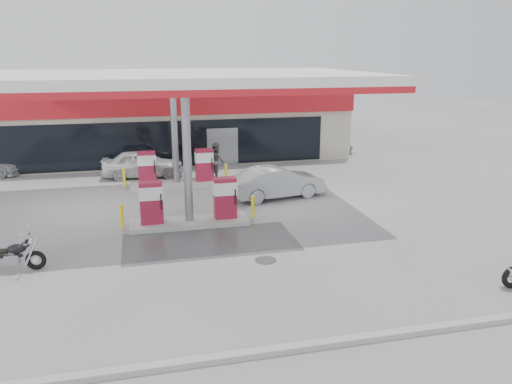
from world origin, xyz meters
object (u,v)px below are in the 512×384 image
pump_island_far (176,172)px  pump_island_near (189,207)px  attendant (216,161)px  parked_motorcycle (12,257)px  biker_walking (185,153)px  sedan_white (143,164)px  parked_car_right (323,145)px  hatchback_silver (277,182)px

pump_island_far → pump_island_near: bearing=-90.0°
pump_island_far → attendant: attendant is taller
parked_motorcycle → biker_walking: 14.35m
pump_island_near → sedan_white: pump_island_near is taller
parked_car_right → pump_island_far: bearing=123.1°
pump_island_near → pump_island_far: 6.00m
parked_car_right → pump_island_near: bearing=142.3°
parked_car_right → biker_walking: (-9.18, -2.20, 0.34)m
pump_island_far → sedan_white: pump_island_far is taller
pump_island_near → biker_walking: size_ratio=2.90×
biker_walking → pump_island_far: bearing=-108.8°
sedan_white → attendant: 3.94m
attendant → hatchback_silver: (2.12, -4.16, -0.24)m
parked_car_right → biker_walking: 9.45m
parked_motorcycle → biker_walking: bearing=66.2°
parked_motorcycle → biker_walking: biker_walking is taller
biker_walking → sedan_white: bearing=-152.9°
parked_motorcycle → hatchback_silver: hatchback_silver is taller
hatchback_silver → parked_car_right: 10.80m
parked_motorcycle → biker_walking: size_ratio=1.14×
hatchback_silver → biker_walking: biker_walking is taller
pump_island_near → parked_motorcycle: pump_island_near is taller
sedan_white → hatchback_silver: bearing=-128.0°
parked_motorcycle → sedan_white: sedan_white is taller
sedan_white → attendant: bearing=-103.4°
hatchback_silver → parked_car_right: hatchback_silver is taller
attendant → parked_car_right: 9.30m
biker_walking → attendant: bearing=-70.8°
pump_island_far → attendant: (2.17, 1.00, 0.24)m
attendant → parked_car_right: attendant is taller
sedan_white → parked_car_right: bearing=-67.5°
hatchback_silver → biker_walking: 7.78m
hatchback_silver → sedan_white: bearing=37.7°
parked_motorcycle → attendant: 12.71m
pump_island_near → pump_island_far: bearing=90.0°
pump_island_near → parked_motorcycle: size_ratio=2.54×
pump_island_far → parked_motorcycle: 10.63m
biker_walking → pump_island_near: bearing=-101.4°
parked_motorcycle → hatchback_silver: size_ratio=0.47×
biker_walking → hatchback_silver: bearing=-70.1°
pump_island_far → hatchback_silver: size_ratio=1.19×
parked_motorcycle → parked_car_right: size_ratio=0.52×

